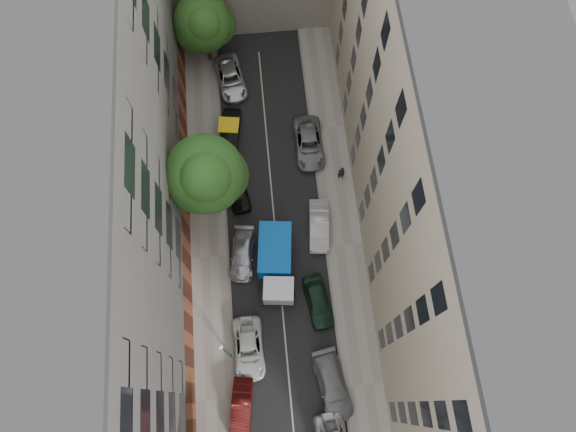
{
  "coord_description": "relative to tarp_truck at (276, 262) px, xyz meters",
  "views": [
    {
      "loc": [
        -0.24,
        -11.86,
        40.3
      ],
      "look_at": [
        0.97,
        0.76,
        6.0
      ],
      "focal_mm": 32.0,
      "sensor_mm": 36.0,
      "label": 1
    }
  ],
  "objects": [
    {
      "name": "road_surface",
      "position": [
        0.17,
        1.37,
        -1.56
      ],
      "size": [
        8.0,
        44.0,
        0.02
      ],
      "primitive_type": "cube",
      "color": "black",
      "rests_on": "ground"
    },
    {
      "name": "sidewalk_left",
      "position": [
        -5.33,
        1.37,
        -1.5
      ],
      "size": [
        3.0,
        44.0,
        0.15
      ],
      "primitive_type": "cube",
      "color": "gray",
      "rests_on": "ground"
    },
    {
      "name": "pedestrian",
      "position": [
        6.16,
        7.41,
        -0.55
      ],
      "size": [
        0.64,
        0.43,
        1.74
      ],
      "primitive_type": "imported",
      "rotation": [
        0.0,
        0.0,
        3.13
      ],
      "color": "black",
      "rests_on": "sidewalk_right"
    },
    {
      "name": "car_right_4",
      "position": [
        3.77,
        10.59,
        -0.84
      ],
      "size": [
        2.47,
        5.29,
        1.46
      ],
      "primitive_type": "imported",
      "rotation": [
        0.0,
        0.0,
        0.01
      ],
      "color": "gray",
      "rests_on": "ground"
    },
    {
      "name": "tarp_truck",
      "position": [
        0.0,
        0.0,
        0.0
      ],
      "size": [
        3.09,
        6.42,
        2.86
      ],
      "rotation": [
        0.0,
        0.0,
        -0.11
      ],
      "color": "black",
      "rests_on": "ground"
    },
    {
      "name": "tree_far",
      "position": [
        -4.34,
        20.63,
        3.26
      ],
      "size": [
        5.3,
        5.03,
        7.33
      ],
      "color": "#382619",
      "rests_on": "sidewalk_left"
    },
    {
      "name": "building_left",
      "position": [
        -10.83,
        1.37,
        8.43
      ],
      "size": [
        8.0,
        44.0,
        20.0
      ],
      "primitive_type": "cube",
      "color": "#53514D",
      "rests_on": "ground"
    },
    {
      "name": "sidewalk_right",
      "position": [
        5.67,
        1.37,
        -1.5
      ],
      "size": [
        3.0,
        44.0,
        0.15
      ],
      "primitive_type": "cube",
      "color": "gray",
      "rests_on": "ground"
    },
    {
      "name": "car_right_3",
      "position": [
        3.77,
        2.97,
        -0.83
      ],
      "size": [
        2.0,
        4.64,
        1.48
      ],
      "primitive_type": "imported",
      "rotation": [
        0.0,
        0.0,
        -0.1
      ],
      "color": "silver",
      "rests_on": "ground"
    },
    {
      "name": "tree_mid",
      "position": [
        -4.34,
        5.18,
        5.66
      ],
      "size": [
        5.94,
        5.76,
        10.47
      ],
      "color": "#382619",
      "rests_on": "sidewalk_left"
    },
    {
      "name": "car_left_2",
      "position": [
        -2.63,
        -6.25,
        -0.9
      ],
      "size": [
        2.31,
        4.88,
        1.35
      ],
      "primitive_type": "imported",
      "rotation": [
        0.0,
        0.0,
        0.02
      ],
      "color": "silver",
      "rests_on": "ground"
    },
    {
      "name": "car_right_1",
      "position": [
        3.31,
        -9.43,
        -0.82
      ],
      "size": [
        2.96,
        5.47,
        1.51
      ],
      "primitive_type": "imported",
      "rotation": [
        0.0,
        0.0,
        0.17
      ],
      "color": "slate",
      "rests_on": "ground"
    },
    {
      "name": "car_left_4",
      "position": [
        -2.66,
        6.77,
        -0.86
      ],
      "size": [
        2.23,
        4.36,
        1.42
      ],
      "primitive_type": "imported",
      "rotation": [
        0.0,
        0.0,
        0.14
      ],
      "color": "black",
      "rests_on": "ground"
    },
    {
      "name": "building_right",
      "position": [
        11.17,
        1.37,
        8.43
      ],
      "size": [
        8.0,
        44.0,
        20.0
      ],
      "primitive_type": "cube",
      "color": "tan",
      "rests_on": "ground"
    },
    {
      "name": "car_left_3",
      "position": [
        -2.63,
        1.17,
        -0.91
      ],
      "size": [
        2.52,
        4.77,
        1.32
      ],
      "primitive_type": "imported",
      "rotation": [
        0.0,
        0.0,
        -0.15
      ],
      "color": "#B7B6BB",
      "rests_on": "ground"
    },
    {
      "name": "ground",
      "position": [
        0.17,
        1.37,
        -1.57
      ],
      "size": [
        120.0,
        120.0,
        0.0
      ],
      "primitive_type": "plane",
      "color": "#4C4C49",
      "rests_on": "ground"
    },
    {
      "name": "car_left_6",
      "position": [
        -2.63,
        17.97,
        -0.86
      ],
      "size": [
        3.17,
        5.46,
        1.43
      ],
      "primitive_type": "imported",
      "rotation": [
        0.0,
        0.0,
        0.16
      ],
      "color": "silver",
      "rests_on": "ground"
    },
    {
      "name": "car_left_1",
      "position": [
        -3.43,
        -10.27,
        -0.9
      ],
      "size": [
        2.0,
        4.24,
        1.34
      ],
      "primitive_type": "imported",
      "rotation": [
        0.0,
        0.0,
        -0.15
      ],
      "color": "#4B0F0F",
      "rests_on": "ground"
    },
    {
      "name": "lamp_post",
      "position": [
        -4.03,
        -6.59,
        2.69
      ],
      "size": [
        0.36,
        0.36,
        6.71
      ],
      "color": "#1A5B24",
      "rests_on": "sidewalk_left"
    },
    {
      "name": "car_left_5",
      "position": [
        -2.99,
        12.37,
        -0.83
      ],
      "size": [
        2.23,
        4.7,
        1.49
      ],
      "primitive_type": "imported",
      "rotation": [
        0.0,
        0.0,
        -0.15
      ],
      "color": "black",
      "rests_on": "ground"
    },
    {
      "name": "car_right_2",
      "position": [
        2.97,
        -3.23,
        -0.83
      ],
      "size": [
        2.33,
        4.56,
        1.49
      ],
      "primitive_type": "imported",
      "rotation": [
        0.0,
        0.0,
        0.14
      ],
      "color": "black",
      "rests_on": "ground"
    }
  ]
}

